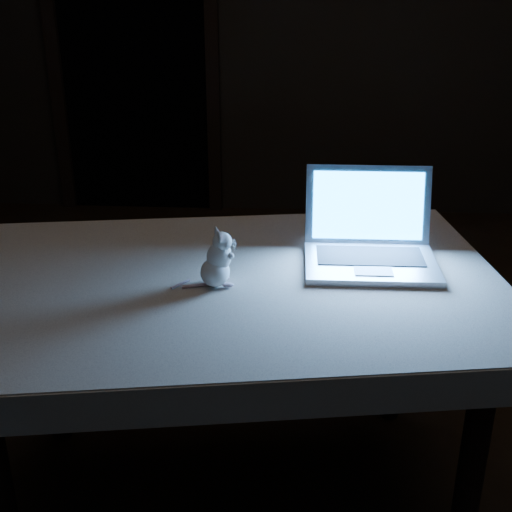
# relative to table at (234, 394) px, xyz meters

# --- Properties ---
(floor) EXTENTS (5.00, 5.00, 0.00)m
(floor) POSITION_rel_table_xyz_m (0.25, 0.12, -0.36)
(floor) COLOR black
(floor) RESTS_ON ground
(back_wall) EXTENTS (4.50, 0.04, 2.60)m
(back_wall) POSITION_rel_table_xyz_m (0.25, 2.62, 0.94)
(back_wall) COLOR black
(back_wall) RESTS_ON ground
(doorway) EXTENTS (1.06, 0.36, 2.13)m
(doorway) POSITION_rel_table_xyz_m (-0.85, 2.62, 0.70)
(doorway) COLOR black
(doorway) RESTS_ON back_wall
(table) EXTENTS (1.48, 1.07, 0.73)m
(table) POSITION_rel_table_xyz_m (0.00, 0.00, 0.00)
(table) COLOR black
(table) RESTS_ON floor
(tablecloth) EXTENTS (1.52, 1.07, 0.10)m
(tablecloth) POSITION_rel_table_xyz_m (0.03, 0.02, 0.32)
(tablecloth) COLOR beige
(tablecloth) RESTS_ON table
(laptop) EXTENTS (0.37, 0.32, 0.25)m
(laptop) POSITION_rel_table_xyz_m (0.38, 0.10, 0.50)
(laptop) COLOR silver
(laptop) RESTS_ON tablecloth
(plush_mouse) EXTENTS (0.12, 0.12, 0.16)m
(plush_mouse) POSITION_rel_table_xyz_m (-0.04, -0.04, 0.45)
(plush_mouse) COLOR white
(plush_mouse) RESTS_ON tablecloth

